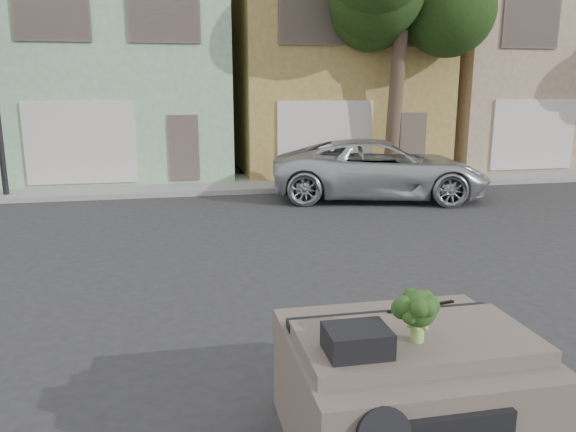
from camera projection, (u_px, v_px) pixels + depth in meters
name	position (u px, v px, depth m)	size (l,w,h in m)	color
ground_plane	(318.00, 314.00, 7.81)	(120.00, 120.00, 0.00)	#303033
sidewalk	(235.00, 184.00, 17.81)	(40.00, 3.00, 0.15)	gray
townhouse_mint	(123.00, 67.00, 20.11)	(7.20, 8.20, 7.55)	#94C198
townhouse_tan	(325.00, 68.00, 21.58)	(7.20, 8.20, 7.55)	#A48846
townhouse_beige	(501.00, 69.00, 23.05)	(7.20, 8.20, 7.55)	tan
silver_pickup	(378.00, 198.00, 15.92)	(2.75, 5.95, 1.65)	#B6B9BD
tree_near	(397.00, 48.00, 17.18)	(4.40, 4.00, 8.50)	#1C3611
car_dashboard	(406.00, 388.00, 4.82)	(2.00, 1.80, 1.12)	#64564D
instrument_hump	(357.00, 341.00, 4.22)	(0.48, 0.38, 0.20)	black
wiper_arm	(421.00, 307.00, 5.11)	(0.70, 0.03, 0.02)	black
broccoli	(418.00, 316.00, 4.40)	(0.35, 0.35, 0.43)	#1F3B15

